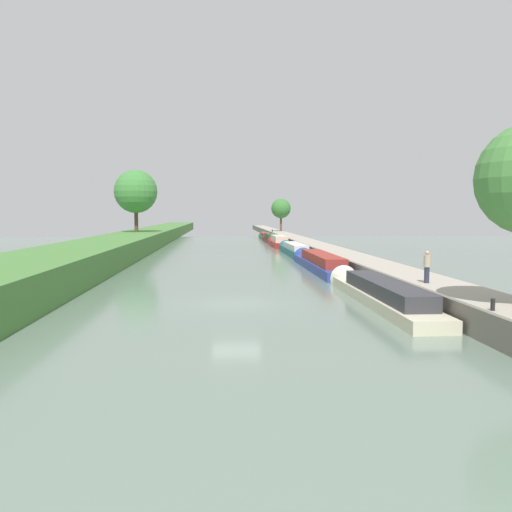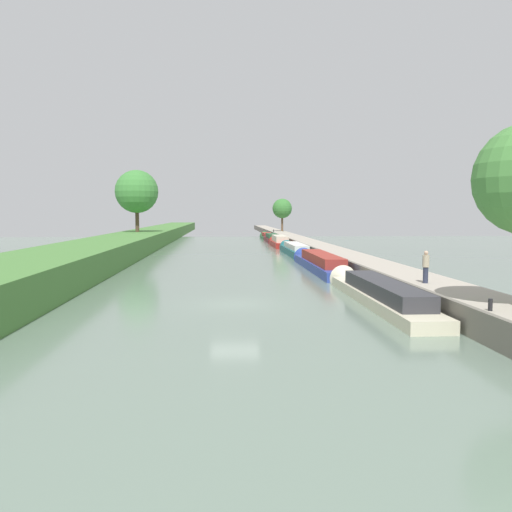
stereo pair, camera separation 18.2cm
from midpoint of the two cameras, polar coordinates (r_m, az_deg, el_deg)
ground_plane at (r=27.57m, az=-2.09°, el=-5.15°), size 160.00×160.00×0.00m
right_towpath at (r=29.62m, az=18.47°, el=-3.62°), size 3.08×260.00×1.11m
stone_quay at (r=29.04m, az=15.42°, el=-3.66°), size 0.25×260.00×1.16m
narrowboat_cream at (r=28.82m, az=12.87°, el=-3.79°), size 1.93×15.61×1.91m
narrowboat_blue at (r=44.49m, az=6.84°, el=-0.69°), size 1.99×17.04×2.04m
narrowboat_teal at (r=60.74m, az=4.19°, el=0.70°), size 1.89×14.95×1.84m
narrowboat_red at (r=74.91m, az=2.55°, el=1.51°), size 2.04×11.23×2.19m
narrowboat_maroon at (r=87.16m, az=1.72°, el=1.89°), size 1.92×10.74×1.94m
narrowboat_green at (r=98.06m, az=1.19°, el=2.13°), size 1.91×10.66×1.82m
tree_rightbank_midnear at (r=106.72m, az=2.87°, el=5.09°), size 3.90×3.90×6.48m
tree_leftbank_downstream at (r=78.08m, az=-12.58°, el=6.74°), size 6.11×6.11×8.81m
person_walking at (r=28.48m, az=17.89°, el=-1.03°), size 0.34×0.34×1.66m
mooring_bollard_near at (r=21.33m, az=24.02°, el=-4.79°), size 0.16×0.16×0.45m
mooring_bollard_far at (r=102.73m, az=1.95°, el=2.73°), size 0.16×0.16×0.45m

